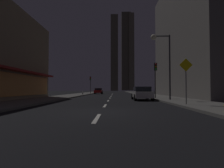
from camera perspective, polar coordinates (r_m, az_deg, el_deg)
name	(u,v)px	position (r m, az deg, el deg)	size (l,w,h in m)	color
ground_plane	(112,94)	(40.89, 0.16, -3.49)	(78.00, 136.00, 0.10)	black
sidewalk_right	(142,94)	(41.35, 9.92, -3.27)	(4.00, 76.00, 0.15)	#605E59
sidewalk_left	(84,94)	(41.61, -9.54, -3.26)	(4.00, 76.00, 0.15)	#605E59
lane_marking_center	(111,97)	(25.10, -0.51, -4.44)	(0.16, 38.60, 0.01)	silver
building_apartment_right	(209,35)	(29.49, 29.92, 14.07)	(11.00, 20.00, 18.22)	slate
skyscraper_distant_tall	(114,53)	(126.48, 0.82, 10.25)	(5.24, 8.65, 55.03)	brown
skyscraper_distant_mid	(126,52)	(171.14, 4.76, 10.83)	(8.96, 7.40, 76.93)	#4A4738
skyscraper_distant_short	(131,52)	(169.43, 6.57, 10.75)	(5.12, 5.12, 75.68)	#5E5946
car_parked_near	(142,93)	(18.69, 9.99, -3.08)	(1.98, 4.24, 1.45)	silver
car_parked_far	(98,91)	(42.99, -4.60, -2.34)	(1.98, 4.24, 1.45)	#B21919
fire_hydrant_far_left	(83,93)	(34.53, -9.90, -2.94)	(0.42, 0.30, 0.65)	#B2B2B2
traffic_light_near_right	(155,72)	(20.82, 14.42, 3.84)	(0.32, 0.48, 4.20)	#2D2D2D
traffic_light_far_left	(90,81)	(42.25, -7.30, 0.98)	(0.32, 0.48, 4.20)	#2D2D2D
street_lamp_right	(161,51)	(18.07, 16.31, 10.73)	(1.96, 0.56, 6.58)	#38383D
pedestrian_crossing_sign	(186,77)	(12.70, 23.66, 2.16)	(0.91, 0.08, 3.15)	slate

